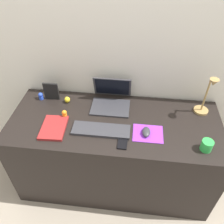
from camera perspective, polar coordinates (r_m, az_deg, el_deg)
ground_plane at (r=2.29m, az=0.52°, el=-15.81°), size 6.00×6.00×0.00m
back_wall at (r=1.93m, az=1.86°, el=7.29°), size 2.78×0.05×1.68m
desk at (r=1.99m, az=0.59°, el=-10.03°), size 1.58×0.64×0.74m
laptop at (r=1.84m, az=-0.19°, el=3.41°), size 0.30×0.27×0.21m
keyboard at (r=1.64m, az=-2.72°, el=-4.44°), size 0.41×0.13×0.02m
mousepad at (r=1.64m, az=8.84°, el=-5.26°), size 0.21×0.17×0.00m
mouse at (r=1.63m, az=8.44°, el=-4.87°), size 0.06×0.10×0.03m
cell_phone at (r=1.57m, az=2.66°, el=-7.36°), size 0.07×0.13×0.01m
desk_lamp at (r=1.81m, az=22.32°, el=3.43°), size 0.11×0.15×0.34m
notebook_pad at (r=1.71m, az=-14.18°, el=-3.74°), size 0.18×0.25×0.02m
picture_frame at (r=1.94m, az=-14.76°, el=4.96°), size 0.12×0.02×0.15m
coffee_mug at (r=1.63m, az=22.33°, el=-7.65°), size 0.08×0.08×0.08m
toy_figurine_yellow at (r=1.91m, az=-10.99°, el=3.02°), size 0.04×0.04×0.05m
toy_figurine_orange at (r=1.76m, az=-11.66°, el=-0.51°), size 0.04×0.04×0.07m
toy_figurine_blue at (r=1.99m, az=-17.14°, el=3.81°), size 0.04×0.04×0.06m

